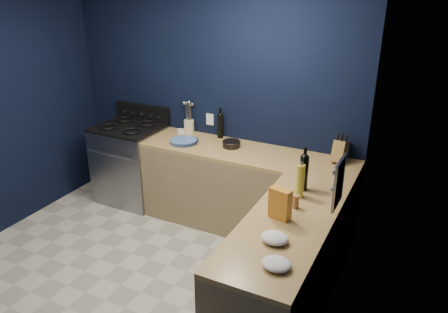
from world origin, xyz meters
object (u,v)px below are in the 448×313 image
Objects in this scene: gas_range at (132,164)px; plate_stack at (184,141)px; utensil_crock at (189,126)px; knife_block at (340,151)px; crouton_bag at (280,204)px.

plate_stack is (0.80, -0.06, 0.46)m from gas_range.
utensil_crock is at bearing 21.78° from gas_range.
knife_block is (2.45, 0.20, 0.55)m from gas_range.
utensil_crock is (-0.13, 0.33, 0.05)m from plate_stack.
utensil_crock is 1.77m from knife_block.
knife_block reaches higher than utensil_crock.
utensil_crock is 0.69× the size of knife_block.
crouton_bag is (-0.16, -1.29, 0.02)m from knife_block.
gas_range is 0.93m from plate_stack.
crouton_bag reaches higher than gas_range.
crouton_bag reaches higher than utensil_crock.
knife_block is 1.30m from crouton_bag.
plate_stack is 1.41× the size of knife_block.
plate_stack is 1.82m from crouton_bag.
crouton_bag is at bearing -25.57° from gas_range.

